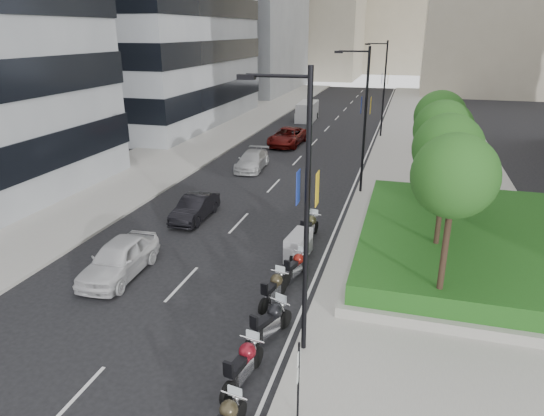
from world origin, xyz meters
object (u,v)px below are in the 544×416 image
at_px(delivery_van, 307,112).
at_px(motorcycle_4, 296,266).
at_px(parking_sign, 298,377).
at_px(motorcycle_2, 270,322).
at_px(motorcycle_3, 274,289).
at_px(car_c, 252,160).
at_px(lamp_post_1, 363,114).
at_px(motorcycle_5, 298,246).
at_px(motorcycle_1, 243,365).
at_px(motorcycle_6, 309,227).
at_px(car_d, 287,137).
at_px(lamp_post_2, 383,84).
at_px(car_a, 119,258).
at_px(lamp_post_0, 302,205).
at_px(car_b, 195,208).

bearing_deg(delivery_van, motorcycle_4, -81.11).
height_order(parking_sign, motorcycle_2, parking_sign).
bearing_deg(motorcycle_3, car_c, 31.37).
height_order(lamp_post_1, motorcycle_5, lamp_post_1).
relative_size(motorcycle_1, motorcycle_2, 1.05).
distance_m(motorcycle_3, car_c, 19.23).
relative_size(motorcycle_3, motorcycle_4, 1.07).
bearing_deg(motorcycle_6, car_d, 26.82).
distance_m(lamp_post_1, lamp_post_2, 18.00).
bearing_deg(motorcycle_3, motorcycle_2, -156.57).
xyz_separation_m(motorcycle_6, car_c, (-6.82, 11.67, 0.04)).
height_order(lamp_post_2, motorcycle_2, lamp_post_2).
bearing_deg(motorcycle_1, car_c, 27.39).
bearing_deg(motorcycle_3, motorcycle_1, -164.66).
relative_size(motorcycle_3, car_d, 0.40).
height_order(motorcycle_4, car_a, car_a).
bearing_deg(car_c, motorcycle_6, -63.00).
height_order(motorcycle_3, motorcycle_6, motorcycle_6).
relative_size(lamp_post_0, car_b, 2.23).
bearing_deg(lamp_post_2, car_b, -108.00).
xyz_separation_m(motorcycle_5, car_a, (-6.92, -3.75, 0.20)).
xyz_separation_m(motorcycle_1, delivery_van, (-7.52, 44.16, 0.33)).
height_order(parking_sign, motorcycle_1, parking_sign).
bearing_deg(motorcycle_4, motorcycle_1, -163.72).
xyz_separation_m(lamp_post_1, car_d, (-7.78, 12.23, -4.29)).
bearing_deg(motorcycle_6, motorcycle_3, -170.91).
xyz_separation_m(motorcycle_1, motorcycle_3, (-0.36, 4.58, -0.05)).
relative_size(parking_sign, car_a, 0.54).
xyz_separation_m(parking_sign, delivery_van, (-9.39, 45.18, -0.48)).
relative_size(motorcycle_1, motorcycle_3, 1.08).
bearing_deg(motorcycle_6, motorcycle_1, -168.76).
bearing_deg(motorcycle_5, lamp_post_1, -2.82).
relative_size(lamp_post_2, parking_sign, 3.60).
bearing_deg(motorcycle_4, motorcycle_2, -161.86).
height_order(parking_sign, delivery_van, parking_sign).
relative_size(motorcycle_2, motorcycle_3, 1.04).
relative_size(motorcycle_4, car_b, 0.52).
bearing_deg(car_b, lamp_post_0, -50.54).
xyz_separation_m(motorcycle_2, motorcycle_4, (-0.14, 4.38, -0.08)).
bearing_deg(lamp_post_1, motorcycle_2, -93.71).
xyz_separation_m(car_a, car_c, (0.15, 17.62, -0.11)).
bearing_deg(motorcycle_5, lamp_post_0, -161.02).
distance_m(motorcycle_2, motorcycle_4, 4.38).
relative_size(motorcycle_2, car_b, 0.57).
bearing_deg(car_a, lamp_post_2, 72.69).
height_order(motorcycle_3, motorcycle_5, motorcycle_5).
xyz_separation_m(motorcycle_2, car_c, (-7.26, 20.25, 0.02)).
bearing_deg(delivery_van, car_d, -88.22).
height_order(lamp_post_2, motorcycle_5, lamp_post_2).
relative_size(lamp_post_0, motorcycle_2, 3.89).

